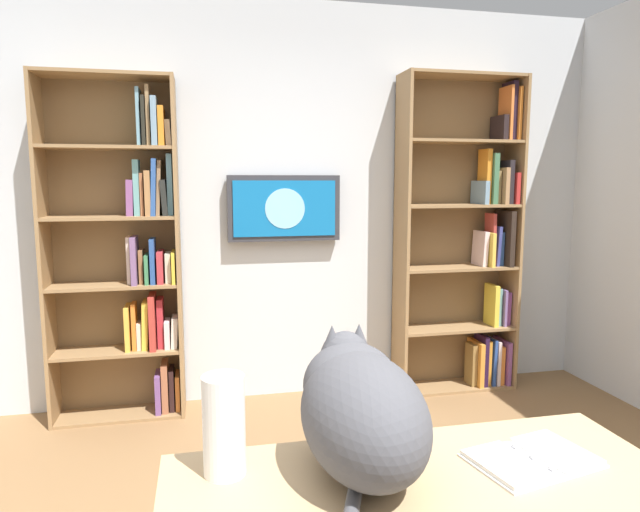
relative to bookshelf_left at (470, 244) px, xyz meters
The scene contains 7 objects.
wall_back 1.32m from the bookshelf_left, ahead, with size 4.52×0.06×2.70m, color silver.
bookshelf_left is the anchor object (origin of this frame).
bookshelf_right 2.34m from the bookshelf_left, ahead, with size 0.81×0.28×2.14m.
wall_mounted_tv 1.37m from the bookshelf_left, ahead, with size 0.76×0.07×0.44m.
cat 2.74m from the bookshelf_left, 56.69° to the left, with size 0.33×0.65×0.35m.
open_binder 2.60m from the bookshelf_left, 66.35° to the left, with size 0.37×0.28×0.02m.
paper_towel_roll 2.92m from the bookshelf_left, 50.46° to the left, with size 0.11×0.11×0.26m, color white.
Camera 1 is at (0.63, 1.55, 1.51)m, focal length 30.93 mm.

